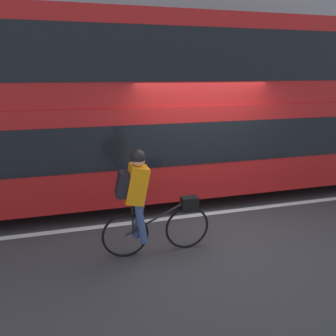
% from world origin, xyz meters
% --- Properties ---
extents(ground_plane, '(80.00, 80.00, 0.00)m').
position_xyz_m(ground_plane, '(0.00, 0.00, 0.00)').
color(ground_plane, '#38383A').
extents(road_center_line, '(50.00, 0.14, 0.01)m').
position_xyz_m(road_center_line, '(0.00, 0.06, 0.00)').
color(road_center_line, silver).
rests_on(road_center_line, ground_plane).
extents(sidewalk_curb, '(60.00, 1.71, 0.12)m').
position_xyz_m(sidewalk_curb, '(0.00, 4.70, 0.06)').
color(sidewalk_curb, gray).
rests_on(sidewalk_curb, ground_plane).
extents(building_facade, '(60.00, 0.30, 8.76)m').
position_xyz_m(building_facade, '(0.00, 5.70, 4.38)').
color(building_facade, '#9E9EA3').
rests_on(building_facade, ground_plane).
extents(bus, '(10.97, 2.62, 3.69)m').
position_xyz_m(bus, '(0.21, 1.44, 2.05)').
color(bus, black).
rests_on(bus, ground_plane).
extents(cyclist_on_bike, '(1.67, 0.32, 1.64)m').
position_xyz_m(cyclist_on_bike, '(-1.35, -1.05, 0.88)').
color(cyclist_on_bike, black).
rests_on(cyclist_on_bike, ground_plane).
extents(street_sign_post, '(0.36, 0.09, 2.60)m').
position_xyz_m(street_sign_post, '(-2.82, 4.60, 1.57)').
color(street_sign_post, '#59595B').
rests_on(street_sign_post, sidewalk_curb).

